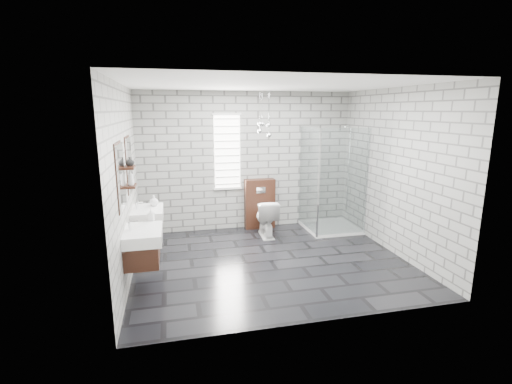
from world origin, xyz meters
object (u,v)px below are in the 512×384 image
object	(u,v)px
vanity_left	(140,237)
toilet	(266,218)
cistern_panel	(260,204)
vanity_right	(145,215)
shower_enclosure	(329,206)

from	to	relation	value
vanity_left	toilet	xyz separation A→B (m)	(2.14, 1.77, -0.41)
vanity_left	cistern_panel	distance (m)	3.14
vanity_right	cistern_panel	size ratio (longest dim) A/B	1.57
vanity_right	cistern_panel	bearing A→B (deg)	29.94
cistern_panel	shower_enclosure	distance (m)	1.37
shower_enclosure	toilet	world-z (taller)	shower_enclosure
vanity_left	shower_enclosure	size ratio (longest dim) A/B	0.77
cistern_panel	shower_enclosure	xyz separation A→B (m)	(1.27, -0.52, 0.00)
cistern_panel	vanity_left	bearing A→B (deg)	-133.09
vanity_left	shower_enclosure	xyz separation A→B (m)	(3.41, 1.77, -0.25)
vanity_left	shower_enclosure	bearing A→B (deg)	27.41
vanity_left	vanity_right	xyz separation A→B (m)	(0.00, 1.05, 0.00)
vanity_right	vanity_left	bearing A→B (deg)	-90.00
vanity_left	vanity_right	distance (m)	1.05
shower_enclosure	toilet	xyz separation A→B (m)	(-1.27, 0.01, -0.15)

